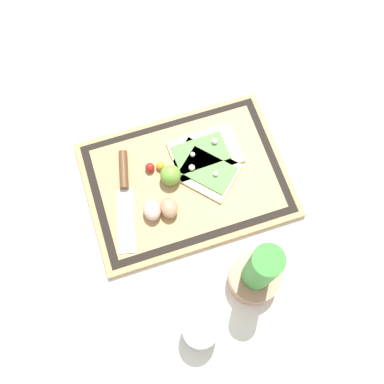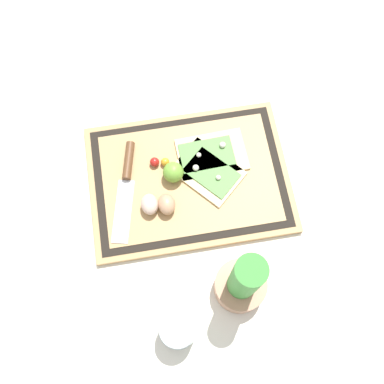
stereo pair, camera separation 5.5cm
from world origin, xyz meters
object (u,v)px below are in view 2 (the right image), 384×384
cherry_tomato_red (155,162)px  sauce_jar (178,330)px  cherry_tomato_yellow (165,162)px  lime (173,172)px  egg_brown (167,204)px  knife (127,175)px  herb_pot (243,283)px  egg_pink (150,204)px  pizza_slice_far (209,172)px  pizza_slice_near (211,154)px

cherry_tomato_red → sauce_jar: sauce_jar is taller
cherry_tomato_red → cherry_tomato_yellow: 0.03m
lime → egg_brown: bearing=70.3°
knife → herb_pot: bearing=125.3°
herb_pot → cherry_tomato_yellow: bearing=-69.5°
cherry_tomato_red → sauce_jar: 0.41m
egg_brown → cherry_tomato_yellow: bearing=-96.1°
egg_pink → herb_pot: size_ratio=0.21×
pizza_slice_far → sauce_jar: (0.13, 0.36, 0.01)m
lime → herb_pot: size_ratio=0.21×
pizza_slice_far → egg_brown: (0.12, 0.07, 0.02)m
herb_pot → egg_pink: bearing=-51.8°
lime → sauce_jar: size_ratio=0.59×
cherry_tomato_yellow → sauce_jar: sauce_jar is taller
pizza_slice_far → egg_pink: (0.16, 0.07, 0.02)m
lime → sauce_jar: bearing=83.1°
cherry_tomato_red → herb_pot: (-0.15, 0.34, 0.05)m
pizza_slice_near → egg_pink: egg_pink is taller
egg_brown → egg_pink: size_ratio=1.00×
egg_brown → egg_pink: 0.04m
knife → lime: lime is taller
lime → cherry_tomato_yellow: 0.04m
egg_brown → herb_pot: bearing=122.1°
cherry_tomato_yellow → egg_pink: bearing=64.0°
pizza_slice_far → egg_brown: size_ratio=3.74×
egg_pink → cherry_tomato_red: egg_pink is taller
pizza_slice_far → sauce_jar: size_ratio=2.25×
sauce_jar → herb_pot: bearing=-154.8°
pizza_slice_far → herb_pot: size_ratio=0.79×
egg_pink → cherry_tomato_red: bearing=-103.2°
pizza_slice_near → cherry_tomato_yellow: size_ratio=8.35×
knife → pizza_slice_near: bearing=-174.0°
pizza_slice_near → sauce_jar: size_ratio=2.03×
egg_pink → lime: size_ratio=1.02×
egg_pink → sauce_jar: size_ratio=0.60×
pizza_slice_near → lime: size_ratio=3.44×
cherry_tomato_red → herb_pot: size_ratio=0.10×
knife → herb_pot: size_ratio=1.05×
pizza_slice_far → knife: 0.21m
cherry_tomato_yellow → sauce_jar: 0.41m
egg_brown → sauce_jar: (0.02, 0.29, -0.00)m
pizza_slice_far → sauce_jar: sauce_jar is taller
egg_pink → herb_pot: (-0.18, 0.23, 0.05)m
egg_pink → lime: (-0.07, -0.07, 0.01)m
pizza_slice_near → cherry_tomato_red: (0.15, 0.00, 0.01)m
pizza_slice_far → knife: size_ratio=0.76×
cherry_tomato_red → egg_brown: bearing=96.7°
herb_pot → egg_brown: bearing=-57.9°
pizza_slice_far → cherry_tomato_red: bearing=-19.8°
egg_brown → cherry_tomato_yellow: size_ratio=2.47×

